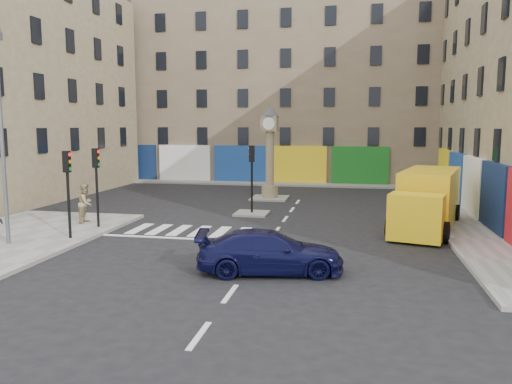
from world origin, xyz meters
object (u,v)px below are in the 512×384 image
(traffic_light_left_far, at_px, (96,175))
(lamp_post, at_px, (1,128))
(traffic_light_left_near, at_px, (68,180))
(clock_pillar, at_px, (270,146))
(yellow_van, at_px, (427,200))
(traffic_light_island, at_px, (252,168))
(pedestrian_tan, at_px, (86,203))
(navy_sedan, at_px, (270,252))

(traffic_light_left_far, bearing_deg, lamp_post, -116.57)
(traffic_light_left_near, xyz_separation_m, lamp_post, (-1.90, -1.40, 2.17))
(clock_pillar, bearing_deg, yellow_van, -41.69)
(traffic_light_left_near, xyz_separation_m, clock_pillar, (6.30, 13.80, 0.93))
(traffic_light_island, xyz_separation_m, pedestrian_tan, (-7.44, -4.49, -1.48))
(traffic_light_left_near, relative_size, yellow_van, 0.47)
(traffic_light_left_far, height_order, clock_pillar, clock_pillar)
(traffic_light_island, relative_size, lamp_post, 0.45)
(yellow_van, distance_m, pedestrian_tan, 16.61)
(pedestrian_tan, bearing_deg, traffic_light_left_far, -133.23)
(lamp_post, bearing_deg, yellow_van, 22.74)
(traffic_light_left_near, relative_size, traffic_light_island, 1.00)
(navy_sedan, bearing_deg, traffic_light_left_far, 49.33)
(traffic_light_island, height_order, pedestrian_tan, traffic_light_island)
(lamp_post, bearing_deg, traffic_light_left_near, 36.38)
(traffic_light_left_near, bearing_deg, traffic_light_island, 51.07)
(traffic_light_left_near, bearing_deg, yellow_van, 20.78)
(traffic_light_left_near, distance_m, lamp_post, 3.21)
(pedestrian_tan, bearing_deg, lamp_post, 166.28)
(traffic_light_left_near, xyz_separation_m, yellow_van, (15.28, 5.80, -1.25))
(lamp_post, relative_size, navy_sedan, 1.70)
(yellow_van, bearing_deg, clock_pillar, 153.71)
(lamp_post, relative_size, yellow_van, 1.05)
(traffic_light_island, distance_m, clock_pillar, 6.07)
(lamp_post, height_order, navy_sedan, lamp_post)
(traffic_light_left_far, distance_m, pedestrian_tan, 2.10)
(pedestrian_tan, bearing_deg, traffic_light_left_near, -165.57)
(navy_sedan, bearing_deg, pedestrian_tan, 48.27)
(navy_sedan, distance_m, pedestrian_tan, 11.95)
(traffic_light_left_near, distance_m, navy_sedan, 9.72)
(lamp_post, bearing_deg, traffic_light_island, 48.29)
(yellow_van, relative_size, pedestrian_tan, 4.11)
(clock_pillar, bearing_deg, traffic_light_left_far, -118.94)
(navy_sedan, height_order, pedestrian_tan, pedestrian_tan)
(lamp_post, bearing_deg, pedestrian_tan, 80.80)
(traffic_light_island, distance_m, lamp_post, 12.52)
(clock_pillar, bearing_deg, pedestrian_tan, -125.35)
(clock_pillar, height_order, pedestrian_tan, clock_pillar)
(clock_pillar, relative_size, yellow_van, 0.77)
(traffic_light_left_near, relative_size, clock_pillar, 0.61)
(traffic_light_left_far, height_order, lamp_post, lamp_post)
(traffic_light_left_near, height_order, yellow_van, traffic_light_left_near)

